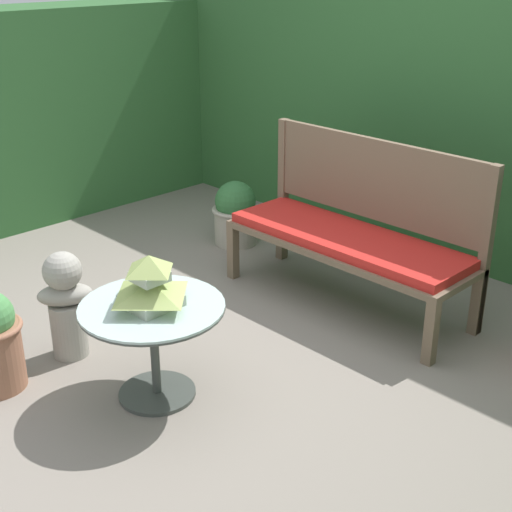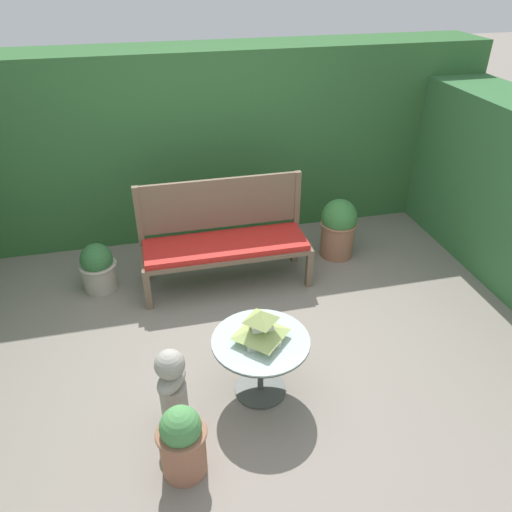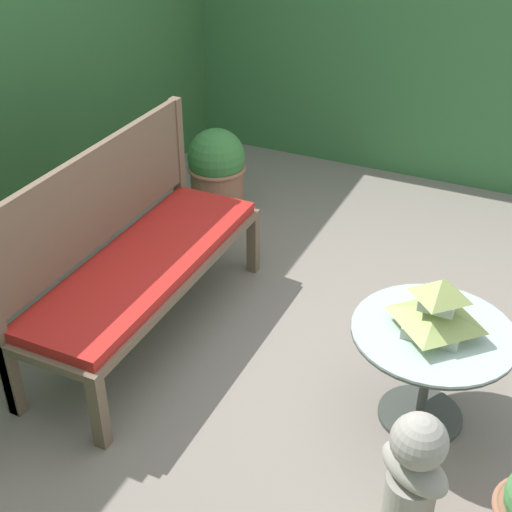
{
  "view_description": "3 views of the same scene",
  "coord_description": "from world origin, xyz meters",
  "px_view_note": "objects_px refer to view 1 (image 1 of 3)",
  "views": [
    {
      "loc": [
        2.51,
        -2.31,
        2.05
      ],
      "look_at": [
        0.09,
        0.07,
        0.59
      ],
      "focal_mm": 50.0,
      "sensor_mm": 36.0,
      "label": 1
    },
    {
      "loc": [
        -0.63,
        -3.14,
        2.86
      ],
      "look_at": [
        0.22,
        0.42,
        0.58
      ],
      "focal_mm": 35.0,
      "sensor_mm": 36.0,
      "label": 2
    },
    {
      "loc": [
        -2.46,
        -0.88,
        2.37
      ],
      "look_at": [
        0.11,
        0.32,
        0.59
      ],
      "focal_mm": 50.0,
      "sensor_mm": 36.0,
      "label": 3
    }
  ],
  "objects_px": {
    "pagoda_birdhouse": "(150,284)",
    "garden_bust": "(66,302)",
    "patio_table": "(153,325)",
    "potted_plant_hedge_corner": "(235,213)",
    "garden_bench": "(347,244)"
  },
  "relations": [
    {
      "from": "patio_table",
      "to": "garden_bust",
      "type": "xyz_separation_m",
      "value": [
        -0.65,
        -0.1,
        -0.08
      ]
    },
    {
      "from": "patio_table",
      "to": "pagoda_birdhouse",
      "type": "xyz_separation_m",
      "value": [
        0.0,
        0.0,
        0.22
      ]
    },
    {
      "from": "pagoda_birdhouse",
      "to": "garden_bust",
      "type": "relative_size",
      "value": 0.52
    },
    {
      "from": "patio_table",
      "to": "potted_plant_hedge_corner",
      "type": "bearing_deg",
      "value": 125.91
    },
    {
      "from": "garden_bench",
      "to": "garden_bust",
      "type": "distance_m",
      "value": 1.69
    },
    {
      "from": "pagoda_birdhouse",
      "to": "garden_bench",
      "type": "bearing_deg",
      "value": 89.41
    },
    {
      "from": "garden_bench",
      "to": "potted_plant_hedge_corner",
      "type": "distance_m",
      "value": 1.24
    },
    {
      "from": "garden_bench",
      "to": "garden_bust",
      "type": "relative_size",
      "value": 2.64
    },
    {
      "from": "patio_table",
      "to": "garden_bust",
      "type": "bearing_deg",
      "value": -171.34
    },
    {
      "from": "garden_bust",
      "to": "patio_table",
      "type": "bearing_deg",
      "value": -50.65
    },
    {
      "from": "pagoda_birdhouse",
      "to": "garden_bust",
      "type": "height_order",
      "value": "pagoda_birdhouse"
    },
    {
      "from": "garden_bench",
      "to": "potted_plant_hedge_corner",
      "type": "bearing_deg",
      "value": 170.73
    },
    {
      "from": "patio_table",
      "to": "garden_bust",
      "type": "relative_size",
      "value": 1.16
    },
    {
      "from": "garden_bench",
      "to": "patio_table",
      "type": "height_order",
      "value": "patio_table"
    },
    {
      "from": "pagoda_birdhouse",
      "to": "potted_plant_hedge_corner",
      "type": "height_order",
      "value": "pagoda_birdhouse"
    }
  ]
}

